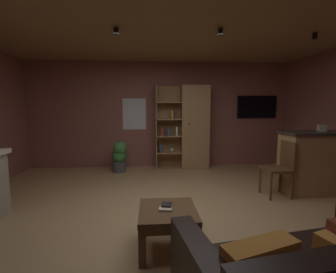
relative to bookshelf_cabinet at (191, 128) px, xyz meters
The scene contains 16 objects.
floor 2.93m from the bookshelf_cabinet, 105.16° to the right, with size 6.45×5.79×0.02m, color tan.
wall_back 0.83m from the bookshelf_cabinet, 159.18° to the left, with size 6.57×0.06×2.59m, color #8E544C.
ceiling 3.19m from the bookshelf_cabinet, 105.16° to the right, with size 6.45×5.79×0.02m, color #8E6B47.
window_pane_back 1.44m from the bookshelf_cabinet, behind, with size 0.57×0.01×0.76m, color white.
bookshelf_cabinet is the anchor object (origin of this frame).
kitchen_bar_counter 2.81m from the bookshelf_cabinet, 42.25° to the right, with size 1.54×0.59×1.07m.
tissue_box 2.68m from the bookshelf_cabinet, 42.29° to the right, with size 0.12×0.12×0.11m, color #BFB299.
coffee_table 3.52m from the bookshelf_cabinet, 103.40° to the right, with size 0.59×0.62×0.43m.
table_book_0 3.53m from the bookshelf_cabinet, 103.70° to the right, with size 0.13×0.09×0.02m, color beige.
table_book_1 3.46m from the bookshelf_cabinet, 103.69° to the right, with size 0.10×0.10×0.02m, color black.
dining_chair 2.36m from the bookshelf_cabinet, 59.32° to the right, with size 0.43×0.43×0.92m.
potted_floor_plant 1.82m from the bookshelf_cabinet, behind, with size 0.36×0.38×0.72m.
wall_mounted_tv 1.81m from the bookshelf_cabinet, ahead, with size 1.00×0.06×0.56m.
track_light_spot_1 3.05m from the bookshelf_cabinet, 123.10° to the right, with size 0.07×0.07×0.09m, color black.
track_light_spot_2 2.74m from the bookshelf_cabinet, 89.62° to the right, with size 0.07×0.07×0.09m, color black.
track_light_spot_3 3.05m from the bookshelf_cabinet, 56.31° to the right, with size 0.07×0.07×0.09m, color black.
Camera 1 is at (-0.25, -3.04, 1.46)m, focal length 25.40 mm.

